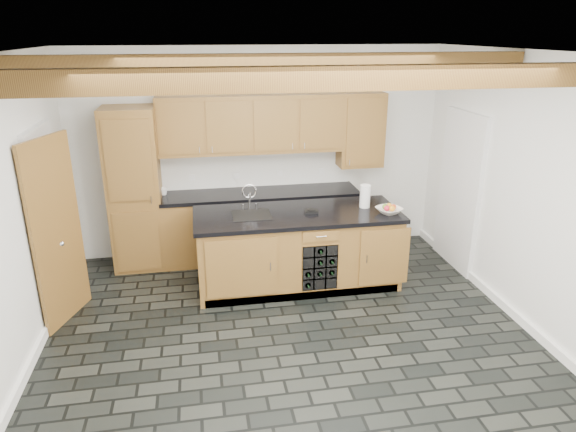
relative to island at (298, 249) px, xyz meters
name	(u,v)px	position (x,y,z in m)	size (l,w,h in m)	color
ground	(293,343)	(-0.31, -1.28, -0.46)	(5.00, 5.00, 0.00)	black
room_shell	(275,184)	(-0.39, -0.75, 1.06)	(5.01, 5.00, 5.00)	white
back_cabinetry	(234,189)	(-0.68, 0.95, 0.51)	(3.65, 0.62, 2.20)	brown
island	(298,249)	(0.00, 0.00, 0.00)	(2.48, 0.96, 0.93)	brown
faucet	(251,212)	(-0.56, 0.05, 0.50)	(0.45, 0.40, 0.34)	black
kitchen_scale	(312,211)	(0.16, -0.03, 0.49)	(0.16, 0.10, 0.05)	black
fruit_bowl	(389,210)	(1.06, -0.20, 0.50)	(0.29, 0.29, 0.07)	silver
fruit_cluster	(389,207)	(1.06, -0.20, 0.54)	(0.16, 0.17, 0.07)	#BB3F19
paper_towel	(365,196)	(0.84, 0.07, 0.61)	(0.13, 0.13, 0.28)	white
mug	(164,191)	(-1.61, 1.01, 0.51)	(0.10, 0.10, 0.10)	white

